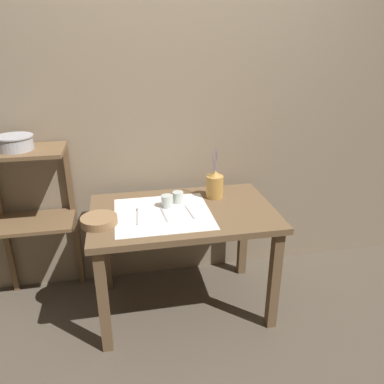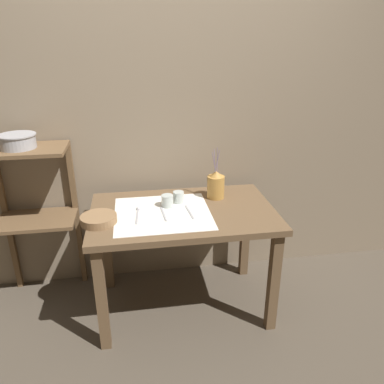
% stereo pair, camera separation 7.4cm
% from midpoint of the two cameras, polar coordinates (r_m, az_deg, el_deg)
% --- Properties ---
extents(ground_plane, '(12.00, 12.00, 0.00)m').
position_cam_midpoint_polar(ground_plane, '(2.75, -2.05, -16.73)').
color(ground_plane, brown).
extents(stone_wall_back, '(7.00, 0.06, 2.40)m').
position_cam_midpoint_polar(stone_wall_back, '(2.65, -4.09, 10.77)').
color(stone_wall_back, gray).
rests_on(stone_wall_back, ground_plane).
extents(wooden_table, '(1.16, 0.73, 0.73)m').
position_cam_midpoint_polar(wooden_table, '(2.40, -2.26, -5.04)').
color(wooden_table, brown).
rests_on(wooden_table, ground_plane).
extents(wooden_shelf_unit, '(0.51, 0.33, 1.11)m').
position_cam_midpoint_polar(wooden_shelf_unit, '(2.67, -24.04, -0.76)').
color(wooden_shelf_unit, brown).
rests_on(wooden_shelf_unit, ground_plane).
extents(linen_cloth, '(0.59, 0.54, 0.00)m').
position_cam_midpoint_polar(linen_cloth, '(2.32, -5.38, -3.29)').
color(linen_cloth, white).
rests_on(linen_cloth, wooden_table).
extents(pitcher_with_flowers, '(0.12, 0.12, 0.35)m').
position_cam_midpoint_polar(pitcher_with_flowers, '(2.51, 2.64, 1.07)').
color(pitcher_with_flowers, '#B7843D').
rests_on(pitcher_with_flowers, wooden_table).
extents(wooden_bowl, '(0.21, 0.21, 0.05)m').
position_cam_midpoint_polar(wooden_bowl, '(2.25, -14.89, -4.25)').
color(wooden_bowl, '#8E6B47').
rests_on(wooden_bowl, wooden_table).
extents(glass_tumbler_near, '(0.08, 0.08, 0.08)m').
position_cam_midpoint_polar(glass_tumbler_near, '(2.39, -4.71, -1.41)').
color(glass_tumbler_near, '#B7C1BC').
rests_on(glass_tumbler_near, wooden_table).
extents(glass_tumbler_far, '(0.07, 0.07, 0.07)m').
position_cam_midpoint_polar(glass_tumbler_far, '(2.44, -3.03, -0.81)').
color(glass_tumbler_far, '#B7C1BC').
rests_on(glass_tumbler_far, wooden_table).
extents(spoon_inner, '(0.03, 0.22, 0.02)m').
position_cam_midpoint_polar(spoon_inner, '(2.34, -9.16, -3.13)').
color(spoon_inner, '#A8A8AD').
rests_on(spoon_inner, wooden_table).
extents(fork_outer, '(0.03, 0.20, 0.00)m').
position_cam_midpoint_polar(fork_outer, '(2.30, -5.23, -3.38)').
color(fork_outer, '#A8A8AD').
rests_on(fork_outer, wooden_table).
extents(knife_center, '(0.03, 0.20, 0.00)m').
position_cam_midpoint_polar(knife_center, '(2.32, -1.26, -3.06)').
color(knife_center, '#A8A8AD').
rests_on(knife_center, wooden_table).
extents(metal_pot_large, '(0.23, 0.23, 0.09)m').
position_cam_midpoint_polar(metal_pot_large, '(2.52, -26.21, 6.82)').
color(metal_pot_large, '#A8A8AD').
rests_on(metal_pot_large, wooden_shelf_unit).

